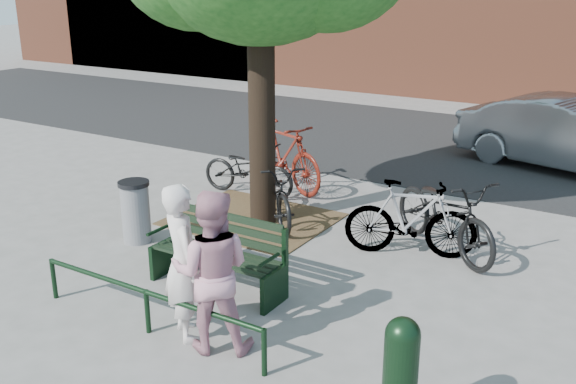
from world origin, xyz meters
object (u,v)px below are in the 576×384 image
Objects in this scene: park_bench at (220,251)px; bicycle_c at (275,191)px; person_left at (183,262)px; person_right at (212,272)px; litter_bin at (136,211)px; parked_car at (570,135)px; bollard at (400,373)px.

bicycle_c is at bearing 106.40° from park_bench.
person_left reaches higher than bicycle_c.
person_left is 0.40m from person_right.
person_left is at bearing -70.80° from park_bench.
bicycle_c is at bearing 53.78° from litter_bin.
person_left is at bearing -33.66° from person_right.
person_left is (0.38, -1.10, 0.37)m from park_bench.
person_right is at bearing -55.41° from park_bench.
person_right reaches higher than parked_car.
person_right is (0.78, -1.13, 0.37)m from park_bench.
person_right is (0.40, -0.03, 0.01)m from person_left.
person_left reaches higher than litter_bin.
person_left reaches higher than parked_car.
bollard is at bearing -25.39° from park_bench.
person_left reaches higher than bollard.
person_left is 0.39× the size of parked_car.
person_right reaches higher than bicycle_c.
bollard is at bearing -21.48° from litter_bin.
parked_car is at bearing 11.24° from bicycle_c.
person_right is at bearing -150.19° from person_left.
parked_car is (2.72, 7.73, 0.23)m from park_bench.
parked_car is (1.94, 8.86, -0.14)m from person_right.
litter_bin is at bearing -60.31° from person_right.
bollard is 0.25× the size of parked_car.
person_right is 9.07m from parked_car.
bollard reaches higher than bicycle_c.
litter_bin is (-2.70, 1.65, -0.39)m from person_right.
litter_bin is (-4.82, 1.90, -0.12)m from bollard.
bollard is at bearing -92.59° from bicycle_c.
litter_bin is 8.57m from parked_car.
bollard is 9.11m from parked_car.
bollard is at bearing 144.46° from person_right.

